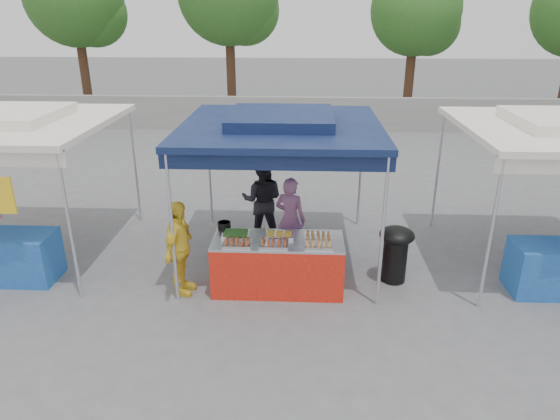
{
  "coord_description": "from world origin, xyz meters",
  "views": [
    {
      "loc": [
        0.35,
        -6.95,
        4.1
      ],
      "look_at": [
        0.0,
        0.6,
        1.05
      ],
      "focal_mm": 32.0,
      "sensor_mm": 36.0,
      "label": 1
    }
  ],
  "objects_px": {
    "cooking_pot": "(224,226)",
    "helper_man": "(262,200)",
    "vendor_woman": "(290,219)",
    "customer_person": "(179,249)",
    "wok_burner": "(396,249)",
    "vendor_table": "(278,264)"
  },
  "relations": [
    {
      "from": "customer_person",
      "to": "wok_burner",
      "type": "bearing_deg",
      "value": -72.06
    },
    {
      "from": "vendor_woman",
      "to": "customer_person",
      "type": "xyz_separation_m",
      "value": [
        -1.64,
        -1.21,
        0.0
      ]
    },
    {
      "from": "vendor_table",
      "to": "helper_man",
      "type": "height_order",
      "value": "helper_man"
    },
    {
      "from": "vendor_table",
      "to": "wok_burner",
      "type": "height_order",
      "value": "wok_burner"
    },
    {
      "from": "customer_person",
      "to": "helper_man",
      "type": "bearing_deg",
      "value": -20.62
    },
    {
      "from": "vendor_table",
      "to": "customer_person",
      "type": "height_order",
      "value": "customer_person"
    },
    {
      "from": "cooking_pot",
      "to": "vendor_woman",
      "type": "distance_m",
      "value": 1.24
    },
    {
      "from": "vendor_table",
      "to": "customer_person",
      "type": "distance_m",
      "value": 1.53
    },
    {
      "from": "helper_man",
      "to": "customer_person",
      "type": "distance_m",
      "value": 2.24
    },
    {
      "from": "cooking_pot",
      "to": "vendor_woman",
      "type": "relative_size",
      "value": 0.14
    },
    {
      "from": "wok_burner",
      "to": "helper_man",
      "type": "xyz_separation_m",
      "value": [
        -2.24,
        1.41,
        0.26
      ]
    },
    {
      "from": "vendor_table",
      "to": "helper_man",
      "type": "distance_m",
      "value": 1.84
    },
    {
      "from": "vendor_table",
      "to": "vendor_woman",
      "type": "height_order",
      "value": "vendor_woman"
    },
    {
      "from": "wok_burner",
      "to": "vendor_woman",
      "type": "relative_size",
      "value": 0.62
    },
    {
      "from": "helper_man",
      "to": "customer_person",
      "type": "xyz_separation_m",
      "value": [
        -1.1,
        -1.95,
        -0.06
      ]
    },
    {
      "from": "vendor_table",
      "to": "wok_burner",
      "type": "xyz_separation_m",
      "value": [
        1.86,
        0.34,
        0.13
      ]
    },
    {
      "from": "helper_man",
      "to": "cooking_pot",
      "type": "bearing_deg",
      "value": 74.76
    },
    {
      "from": "cooking_pot",
      "to": "helper_man",
      "type": "xyz_separation_m",
      "value": [
        0.5,
        1.41,
        -0.1
      ]
    },
    {
      "from": "cooking_pot",
      "to": "helper_man",
      "type": "distance_m",
      "value": 1.5
    },
    {
      "from": "wok_burner",
      "to": "helper_man",
      "type": "relative_size",
      "value": 0.58
    },
    {
      "from": "wok_burner",
      "to": "helper_man",
      "type": "height_order",
      "value": "helper_man"
    },
    {
      "from": "cooking_pot",
      "to": "vendor_woman",
      "type": "xyz_separation_m",
      "value": [
        1.03,
        0.67,
        -0.16
      ]
    }
  ]
}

